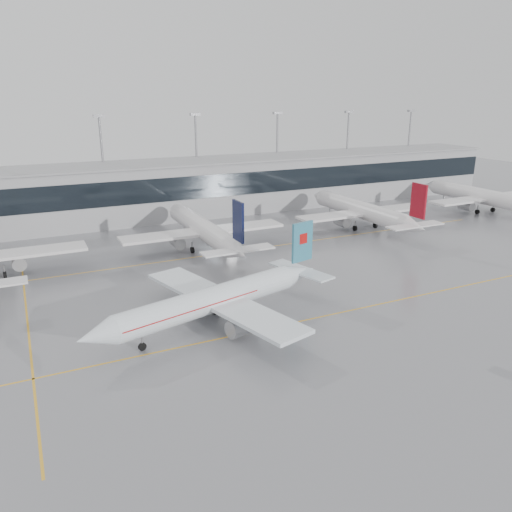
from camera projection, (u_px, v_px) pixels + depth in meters
name	position (u px, v px, depth m)	size (l,w,h in m)	color
ground	(298.00, 322.00, 61.17)	(320.00, 320.00, 0.00)	gray
taxi_line_main	(298.00, 322.00, 61.17)	(120.00, 0.25, 0.01)	gold
taxi_line_north	(211.00, 255.00, 86.91)	(120.00, 0.25, 0.01)	gold
taxi_line_cross	(27.00, 320.00, 61.66)	(0.25, 60.00, 0.01)	gold
terminal	(160.00, 191.00, 112.53)	(180.00, 15.00, 12.00)	#96969A
terminal_glass	(169.00, 190.00, 105.59)	(180.00, 0.20, 5.00)	black
terminal_roof	(159.00, 163.00, 110.63)	(182.00, 16.00, 0.40)	gray
light_masts	(151.00, 155.00, 115.43)	(156.40, 1.00, 22.60)	gray
air_canada_jet	(219.00, 298.00, 59.76)	(33.58, 26.73, 10.41)	white
parked_jet_c	(203.00, 229.00, 88.94)	(29.64, 36.96, 11.72)	white
parked_jet_d	(363.00, 211.00, 103.37)	(29.64, 36.96, 11.72)	white
parked_jet_e	(483.00, 197.00, 117.81)	(29.64, 36.96, 11.72)	white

